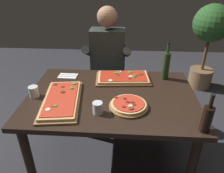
{
  "coord_description": "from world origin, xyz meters",
  "views": [
    {
      "loc": [
        0.1,
        -1.52,
        1.67
      ],
      "look_at": [
        0.0,
        0.05,
        0.79
      ],
      "focal_mm": 34.12,
      "sensor_mm": 36.0,
      "label": 1
    }
  ],
  "objects": [
    {
      "name": "oil_bottle_amber",
      "position": [
        0.63,
        -0.41,
        0.84
      ],
      "size": [
        0.07,
        0.07,
        0.28
      ],
      "color": "black",
      "rests_on": "dining_table"
    },
    {
      "name": "diner_chair",
      "position": [
        -0.1,
        0.86,
        0.49
      ],
      "size": [
        0.44,
        0.44,
        0.87
      ],
      "color": "black",
      "rests_on": "ground_plane"
    },
    {
      "name": "ground_plane",
      "position": [
        0.0,
        0.0,
        0.0
      ],
      "size": [
        6.4,
        6.4,
        0.0
      ],
      "primitive_type": "plane",
      "color": "#2D2D33"
    },
    {
      "name": "seated_diner",
      "position": [
        -0.1,
        0.74,
        0.74
      ],
      "size": [
        0.53,
        0.41,
        1.33
      ],
      "color": "#23232D",
      "rests_on": "ground_plane"
    },
    {
      "name": "wine_bottle_dark",
      "position": [
        0.49,
        0.33,
        0.88
      ],
      "size": [
        0.07,
        0.07,
        0.36
      ],
      "color": "#233819",
      "rests_on": "dining_table"
    },
    {
      "name": "pizza_rectangular_front",
      "position": [
        0.09,
        0.28,
        0.76
      ],
      "size": [
        0.53,
        0.32,
        0.05
      ],
      "color": "brown",
      "rests_on": "dining_table"
    },
    {
      "name": "tumbler_near_camera",
      "position": [
        -0.63,
        -0.07,
        0.78
      ],
      "size": [
        0.08,
        0.08,
        0.09
      ],
      "color": "silver",
      "rests_on": "dining_table"
    },
    {
      "name": "dining_table",
      "position": [
        0.0,
        0.0,
        0.64
      ],
      "size": [
        1.4,
        0.96,
        0.74
      ],
      "color": "black",
      "rests_on": "ground_plane"
    },
    {
      "name": "pizza_rectangular_left",
      "position": [
        -0.39,
        -0.13,
        0.76
      ],
      "size": [
        0.36,
        0.62,
        0.05
      ],
      "color": "olive",
      "rests_on": "dining_table"
    },
    {
      "name": "tumbler_far_side",
      "position": [
        -0.08,
        -0.26,
        0.78
      ],
      "size": [
        0.07,
        0.07,
        0.09
      ],
      "color": "silver",
      "rests_on": "dining_table"
    },
    {
      "name": "potted_plant_corner",
      "position": [
        1.3,
        1.58,
        0.83
      ],
      "size": [
        0.52,
        0.52,
        1.26
      ],
      "color": "#846042",
      "rests_on": "ground_plane"
    },
    {
      "name": "pizza_round_far",
      "position": [
        0.14,
        -0.18,
        0.76
      ],
      "size": [
        0.3,
        0.3,
        0.05
      ],
      "color": "brown",
      "rests_on": "dining_table"
    },
    {
      "name": "napkin_cutlery_set",
      "position": [
        -0.45,
        0.31,
        0.74
      ],
      "size": [
        0.18,
        0.12,
        0.01
      ],
      "color": "white",
      "rests_on": "dining_table"
    }
  ]
}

